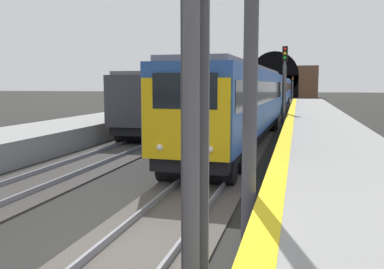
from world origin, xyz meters
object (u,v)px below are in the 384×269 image
Objects in this scene: railway_signal_near at (192,50)px; railway_signal_mid at (284,79)px; train_adjacent_platform at (227,92)px; railway_signal_far at (292,87)px; train_main_approaching at (268,93)px.

railway_signal_near is 27.21m from railway_signal_mid.
railway_signal_far is at bearing -13.64° from train_adjacent_platform.
train_main_approaching is at bearing -170.18° from railway_signal_mid.
railway_signal_far is at bearing -180.00° from railway_signal_mid.
train_main_approaching is 13.56× the size of railway_signal_far.
railway_signal_far reaches higher than train_main_approaching.
train_main_approaching is at bearing -177.20° from railway_signal_near.
train_adjacent_platform is 13.14× the size of railway_signal_far.
railway_signal_near is (-45.25, -7.05, 1.30)m from train_adjacent_platform.
train_adjacent_platform is 10.18× the size of railway_signal_near.
railway_signal_near is (-37.93, -1.86, 1.18)m from train_main_approaching.
railway_signal_mid is at bearing 0.00° from railway_signal_far.
railway_signal_mid is 45.99m from railway_signal_far.
railway_signal_far is (45.99, -0.00, -0.82)m from railway_signal_mid.
train_adjacent_platform is (7.32, 5.19, -0.12)m from train_main_approaching.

